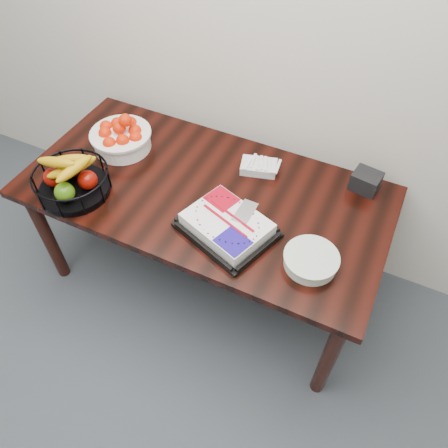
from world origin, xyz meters
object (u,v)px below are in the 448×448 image
at_px(plate_stack, 311,260).
at_px(napkin_box, 366,181).
at_px(table, 205,201).
at_px(cake_tray, 227,225).
at_px(tangerine_bowl, 121,134).
at_px(fruit_basket, 72,180).

distance_m(plate_stack, napkin_box, 0.56).
distance_m(table, cake_tray, 0.31).
bearing_deg(tangerine_bowl, napkin_box, 11.58).
height_order(cake_tray, tangerine_bowl, tangerine_bowl).
distance_m(cake_tray, tangerine_bowl, 0.81).
xyz_separation_m(table, plate_stack, (0.61, -0.20, 0.12)).
relative_size(table, plate_stack, 7.67).
distance_m(fruit_basket, napkin_box, 1.41).
distance_m(table, tangerine_bowl, 0.58).
relative_size(tangerine_bowl, fruit_basket, 0.89).
relative_size(tangerine_bowl, plate_stack, 1.37).
height_order(tangerine_bowl, plate_stack, tangerine_bowl).
xyz_separation_m(table, fruit_basket, (-0.56, -0.29, 0.17)).
xyz_separation_m(table, cake_tray, (0.22, -0.19, 0.12)).
bearing_deg(fruit_basket, table, 27.29).
relative_size(table, tangerine_bowl, 5.60).
xyz_separation_m(cake_tray, tangerine_bowl, (-0.76, 0.29, 0.05)).
relative_size(fruit_basket, plate_stack, 1.54).
bearing_deg(tangerine_bowl, fruit_basket, -92.59).
height_order(cake_tray, plate_stack, cake_tray).
relative_size(table, napkin_box, 13.80).
relative_size(cake_tray, tangerine_bowl, 1.51).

